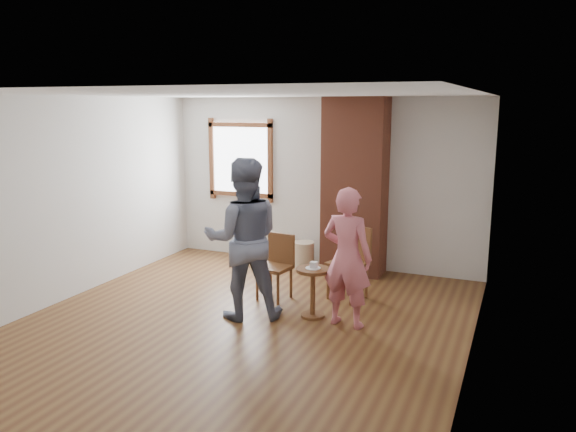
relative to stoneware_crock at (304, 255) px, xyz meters
The scene contains 12 objects.
ground 2.41m from the stoneware_crock, 86.16° to the right, with size 5.50×5.50×0.00m, color brown.
room_shell 2.41m from the stoneware_crock, 86.65° to the right, with size 5.04×5.52×2.62m.
brick_chimney 1.34m from the stoneware_crock, ahead, with size 0.90×0.50×2.60m, color #954B35.
stoneware_crock is the anchor object (origin of this frame).
dark_pot 0.30m from the stoneware_crock, behind, with size 0.14×0.14×0.14m, color black.
dining_chair_left 1.41m from the stoneware_crock, 83.25° to the right, with size 0.45×0.45×0.84m.
dining_chair_right 1.48m from the stoneware_crock, 43.53° to the right, with size 0.55×0.55×0.94m.
side_table 2.03m from the stoneware_crock, 65.64° to the right, with size 0.40×0.40×0.60m.
cake_plate 2.06m from the stoneware_crock, 65.64° to the right, with size 0.18×0.18×0.01m, color white.
cake_slice 2.07m from the stoneware_crock, 65.38° to the right, with size 0.08×0.07×0.06m, color silver.
man 2.27m from the stoneware_crock, 87.94° to the right, with size 0.92×0.72×1.90m, color #151D3B.
person_pink 2.39m from the stoneware_crock, 56.57° to the right, with size 0.59×0.38×1.61m, color #D36976.
Camera 1 is at (2.87, -5.40, 2.50)m, focal length 35.00 mm.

